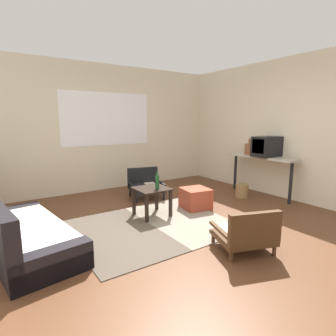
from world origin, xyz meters
The scene contains 14 objects.
ground_plane centered at (0.00, 0.00, 0.00)m, with size 7.80×7.80×0.00m, color #56331E.
far_wall_with_window centered at (0.00, 3.06, 1.35)m, with size 5.60×0.13×2.70m.
side_wall_right centered at (2.66, 0.30, 1.35)m, with size 0.12×6.60×2.70m, color beige.
area_rug centered at (-0.32, 0.56, 0.01)m, with size 2.24×1.85×0.01m.
couch centered at (-1.99, 0.76, 0.21)m, with size 1.04×1.95×0.70m.
coffee_table centered at (-0.10, 0.93, 0.36)m, with size 0.51×0.50×0.46m.
armchair_by_window centered at (0.33, 1.92, 0.27)m, with size 0.74×0.71×0.57m.
armchair_striped_foreground centered at (0.19, -0.73, 0.23)m, with size 0.78×0.74×0.54m.
ottoman_orange centered at (0.72, 0.83, 0.18)m, with size 0.44×0.44×0.36m, color #993D28.
console_shelf centered at (2.33, 0.73, 0.72)m, with size 0.37×1.45×0.82m.
crt_television centered at (2.32, 0.62, 1.02)m, with size 0.55×0.35×0.39m.
clay_vase centered at (2.33, 1.01, 0.94)m, with size 0.24×0.24×0.33m.
glass_bottle centered at (-0.06, 0.83, 0.58)m, with size 0.06×0.06×0.27m.
wicker_basket centered at (1.94, 0.85, 0.13)m, with size 0.25×0.25×0.26m, color olive.
Camera 1 is at (-2.21, -2.67, 1.53)m, focal length 28.82 mm.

